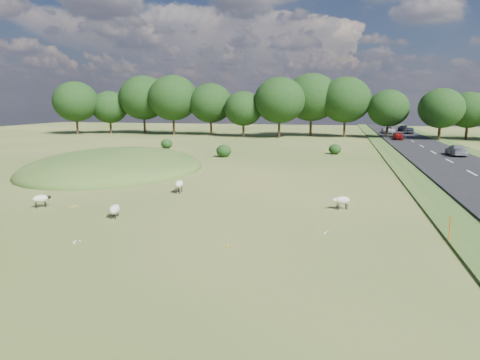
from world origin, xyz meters
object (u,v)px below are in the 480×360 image
at_px(car_3, 388,130).
at_px(car_6, 403,128).
at_px(sheep_0, 342,200).
at_px(car_4, 398,136).
at_px(car_1, 457,150).
at_px(sheep_2, 179,184).
at_px(car_2, 409,131).
at_px(marker_post, 450,229).
at_px(sheep_3, 41,199).
at_px(sheep_1, 114,209).

relative_size(car_3, car_6, 1.16).
bearing_deg(car_6, sheep_0, 79.79).
height_order(sheep_0, car_4, car_4).
bearing_deg(car_6, car_1, 90.00).
distance_m(sheep_0, car_1, 30.99).
relative_size(sheep_0, car_4, 0.32).
bearing_deg(sheep_0, car_3, -118.44).
distance_m(sheep_2, car_3, 65.36).
bearing_deg(sheep_2, car_6, -24.15).
xyz_separation_m(sheep_0, car_2, (13.01, 64.09, 0.30)).
bearing_deg(car_4, car_3, 90.00).
height_order(car_4, car_6, car_6).
height_order(marker_post, car_6, car_6).
height_order(sheep_2, car_1, car_1).
bearing_deg(car_1, car_6, -90.00).
bearing_deg(marker_post, sheep_3, 176.31).
bearing_deg(sheep_3, car_4, 12.94).
xyz_separation_m(sheep_0, car_3, (9.21, 64.43, 0.39)).
height_order(sheep_1, car_3, car_3).
bearing_deg(sheep_1, car_2, -34.55).
relative_size(sheep_1, car_6, 0.29).
height_order(car_1, car_6, car_1).
distance_m(sheep_1, car_4, 58.20).
xyz_separation_m(sheep_2, sheep_3, (-6.60, -5.96, -0.07)).
relative_size(sheep_2, car_4, 0.35).
height_order(marker_post, sheep_2, marker_post).
bearing_deg(car_1, sheep_0, 65.17).
xyz_separation_m(car_2, car_4, (-3.80, -14.68, -0.00)).
xyz_separation_m(sheep_2, car_2, (24.21, 61.74, 0.24)).
bearing_deg(sheep_1, marker_post, -105.70).
relative_size(sheep_1, sheep_2, 1.03).
bearing_deg(car_1, sheep_3, 45.85).
bearing_deg(car_3, sheep_0, -98.14).
height_order(marker_post, sheep_0, marker_post).
bearing_deg(car_2, car_1, 90.00).
distance_m(sheep_1, sheep_2, 7.10).
bearing_deg(sheep_3, car_2, 15.46).
bearing_deg(sheep_0, car_2, -121.78).
bearing_deg(sheep_2, car_2, -26.46).
height_order(sheep_1, sheep_2, sheep_2).
xyz_separation_m(car_1, car_4, (-3.80, 21.29, -0.02)).
bearing_deg(car_2, marker_post, 83.22).
xyz_separation_m(marker_post, car_2, (8.22, 69.16, 0.26)).
height_order(marker_post, car_3, car_3).
height_order(sheep_2, car_4, car_4).
height_order(sheep_1, car_4, car_4).
bearing_deg(marker_post, car_6, 83.93).
distance_m(sheep_3, car_2, 74.38).
xyz_separation_m(marker_post, sheep_2, (-15.99, 7.41, 0.02)).
relative_size(car_2, car_3, 0.73).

